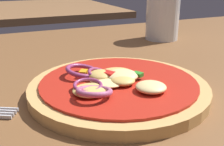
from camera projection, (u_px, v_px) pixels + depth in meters
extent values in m
cube|color=brown|center=(89.00, 113.00, 0.32)|extent=(1.49, 0.90, 0.03)
cylinder|color=tan|center=(119.00, 88.00, 0.35)|extent=(0.22, 0.22, 0.01)
cylinder|color=red|center=(119.00, 82.00, 0.34)|extent=(0.19, 0.19, 0.00)
ellipsoid|color=#F4DB8E|center=(122.00, 75.00, 0.34)|extent=(0.04, 0.04, 0.01)
ellipsoid|color=#E5BC60|center=(101.00, 75.00, 0.34)|extent=(0.03, 0.03, 0.01)
ellipsoid|color=#E5BC60|center=(87.00, 91.00, 0.30)|extent=(0.04, 0.04, 0.01)
ellipsoid|color=#F4DB8E|center=(108.00, 81.00, 0.33)|extent=(0.04, 0.04, 0.01)
ellipsoid|color=#E5BC60|center=(121.00, 79.00, 0.33)|extent=(0.03, 0.03, 0.01)
ellipsoid|color=#E5BC60|center=(117.00, 73.00, 0.36)|extent=(0.05, 0.05, 0.01)
ellipsoid|color=#F4DB8E|center=(151.00, 87.00, 0.31)|extent=(0.03, 0.03, 0.01)
torus|color=#93386B|center=(99.00, 74.00, 0.35)|extent=(0.04, 0.04, 0.01)
torus|color=#93386B|center=(85.00, 85.00, 0.31)|extent=(0.04, 0.04, 0.01)
torus|color=#B25984|center=(92.00, 92.00, 0.29)|extent=(0.06, 0.06, 0.01)
torus|color=#93386B|center=(82.00, 71.00, 0.36)|extent=(0.06, 0.06, 0.01)
cube|color=orange|center=(83.00, 72.00, 0.35)|extent=(0.01, 0.02, 0.01)
cube|color=#2D8C28|center=(138.00, 74.00, 0.35)|extent=(0.01, 0.02, 0.00)
cube|color=red|center=(108.00, 74.00, 0.34)|extent=(0.02, 0.02, 0.01)
cube|color=silver|center=(0.00, 111.00, 0.30)|extent=(0.03, 0.02, 0.00)
cube|color=silver|center=(2.00, 109.00, 0.30)|extent=(0.03, 0.02, 0.00)
cylinder|color=silver|center=(163.00, 16.00, 0.61)|extent=(0.07, 0.07, 0.11)
cylinder|color=#9E510F|center=(162.00, 23.00, 0.62)|extent=(0.06, 0.06, 0.07)
cube|color=brown|center=(22.00, 10.00, 1.22)|extent=(0.79, 0.66, 0.03)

